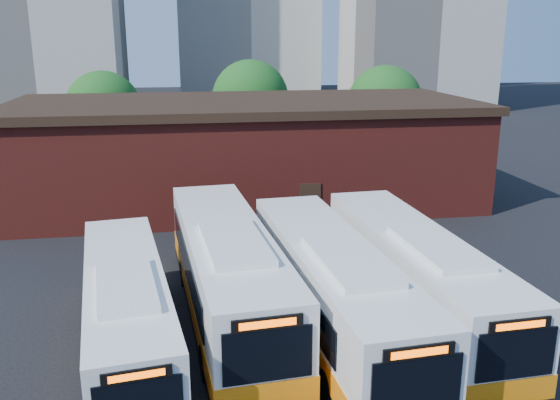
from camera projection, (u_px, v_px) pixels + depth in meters
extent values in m
plane|color=black|center=(309.00, 358.00, 19.48)|extent=(220.00, 220.00, 0.00)
cube|color=white|center=(126.00, 310.00, 19.14)|extent=(3.96, 11.66, 2.72)
cube|color=orange|center=(128.00, 332.00, 19.35)|extent=(4.01, 11.72, 0.67)
cube|color=black|center=(129.00, 345.00, 19.48)|extent=(4.00, 11.71, 0.24)
cube|color=black|center=(137.00, 375.00, 13.55)|extent=(1.61, 0.28, 0.31)
cube|color=#FF5905|center=(137.00, 376.00, 13.52)|extent=(1.28, 0.19, 0.17)
cube|color=black|center=(86.00, 302.00, 19.07)|extent=(1.26, 8.85, 1.00)
cube|color=black|center=(163.00, 293.00, 19.77)|extent=(1.26, 8.85, 1.00)
cube|color=white|center=(126.00, 286.00, 17.43)|extent=(2.18, 4.19, 0.21)
cylinder|color=black|center=(175.00, 393.00, 16.79)|extent=(0.43, 0.99, 0.95)
cylinder|color=black|center=(94.00, 309.00, 21.97)|extent=(0.43, 0.99, 0.95)
cylinder|color=black|center=(154.00, 301.00, 22.59)|extent=(0.43, 0.99, 0.95)
cube|color=white|center=(227.00, 271.00, 21.63)|extent=(3.90, 13.47, 3.15)
cube|color=orange|center=(228.00, 294.00, 21.88)|extent=(3.96, 13.53, 0.77)
cube|color=black|center=(228.00, 307.00, 22.02)|extent=(3.95, 13.52, 0.28)
cube|color=black|center=(268.00, 355.00, 15.31)|extent=(2.40, 0.26, 1.49)
cube|color=black|center=(268.00, 323.00, 15.05)|extent=(1.88, 0.22, 0.35)
cube|color=#FF5905|center=(268.00, 324.00, 15.02)|extent=(1.49, 0.14, 0.20)
cube|color=black|center=(186.00, 262.00, 21.63)|extent=(0.90, 10.33, 1.16)
cube|color=black|center=(263.00, 255.00, 22.30)|extent=(0.90, 10.33, 1.16)
cube|color=white|center=(234.00, 242.00, 19.63)|extent=(2.29, 4.79, 0.24)
cylinder|color=black|center=(207.00, 363.00, 18.19)|extent=(0.44, 1.13, 1.11)
cylinder|color=black|center=(287.00, 352.00, 18.79)|extent=(0.44, 1.13, 1.11)
cylinder|color=black|center=(185.00, 273.00, 25.02)|extent=(0.44, 1.13, 1.11)
cylinder|color=black|center=(244.00, 268.00, 25.62)|extent=(0.44, 1.13, 1.11)
cube|color=white|center=(332.00, 288.00, 20.27)|extent=(3.63, 13.03, 3.06)
cube|color=orange|center=(331.00, 312.00, 20.50)|extent=(3.69, 13.08, 0.75)
cube|color=black|center=(331.00, 326.00, 20.65)|extent=(3.67, 13.07, 0.27)
cube|color=black|center=(417.00, 385.00, 14.13)|extent=(2.32, 0.23, 1.45)
cube|color=black|center=(419.00, 352.00, 13.88)|extent=(1.82, 0.19, 0.34)
cube|color=#FF5905|center=(420.00, 353.00, 13.84)|extent=(1.45, 0.12, 0.19)
cube|color=black|center=(289.00, 279.00, 20.28)|extent=(0.76, 10.02, 1.13)
cube|color=black|center=(366.00, 272.00, 20.90)|extent=(0.76, 10.02, 1.13)
cube|color=white|center=(349.00, 260.00, 18.32)|extent=(2.17, 4.62, 0.24)
cylinder|color=black|center=(329.00, 387.00, 16.94)|extent=(0.42, 1.09, 1.07)
cylinder|color=black|center=(409.00, 376.00, 17.49)|extent=(0.42, 1.09, 1.07)
cylinder|color=black|center=(275.00, 288.00, 23.58)|extent=(0.42, 1.09, 1.07)
cylinder|color=black|center=(334.00, 283.00, 24.13)|extent=(0.42, 1.09, 1.07)
cube|color=white|center=(415.00, 274.00, 21.61)|extent=(3.25, 12.67, 2.98)
cube|color=orange|center=(413.00, 296.00, 21.84)|extent=(3.31, 12.72, 0.73)
cube|color=black|center=(412.00, 309.00, 21.98)|extent=(3.30, 12.71, 0.26)
cube|color=black|center=(516.00, 355.00, 15.58)|extent=(2.27, 0.17, 1.41)
cube|color=black|center=(520.00, 325.00, 15.34)|extent=(1.78, 0.15, 0.33)
cube|color=#FF5905|center=(521.00, 326.00, 15.31)|extent=(1.41, 0.09, 0.19)
cube|color=black|center=(376.00, 265.00, 21.66)|extent=(0.51, 9.79, 1.10)
cube|color=black|center=(444.00, 260.00, 22.20)|extent=(0.51, 9.79, 1.10)
cube|color=white|center=(437.00, 247.00, 19.70)|extent=(2.02, 4.48, 0.23)
cylinder|color=black|center=(424.00, 360.00, 18.37)|extent=(0.38, 1.06, 1.05)
cylinder|color=black|center=(495.00, 352.00, 18.85)|extent=(0.38, 1.06, 1.05)
cylinder|color=black|center=(352.00, 276.00, 24.88)|extent=(0.38, 1.06, 1.05)
cylinder|color=black|center=(406.00, 271.00, 25.37)|extent=(0.38, 1.06, 1.05)
imported|color=#131A38|center=(430.00, 354.00, 18.06)|extent=(0.62, 0.75, 1.77)
cube|color=maroon|center=(245.00, 154.00, 37.70)|extent=(28.00, 12.00, 6.00)
cube|color=black|center=(244.00, 104.00, 36.86)|extent=(28.60, 12.60, 0.50)
cube|color=black|center=(310.00, 205.00, 32.91)|extent=(1.20, 0.08, 2.40)
cylinder|color=#382314|center=(107.00, 150.00, 48.00)|extent=(0.36, 0.36, 2.70)
sphere|color=#17521B|center=(104.00, 109.00, 47.12)|extent=(6.00, 6.00, 6.00)
cylinder|color=#382314|center=(251.00, 140.00, 51.73)|extent=(0.36, 0.36, 2.95)
sphere|color=#17521B|center=(250.00, 98.00, 50.77)|extent=(6.56, 6.56, 6.56)
cylinder|color=#382314|center=(383.00, 143.00, 50.60)|extent=(0.36, 0.36, 2.81)
sphere|color=#17521B|center=(385.00, 103.00, 49.68)|extent=(6.24, 6.24, 6.24)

